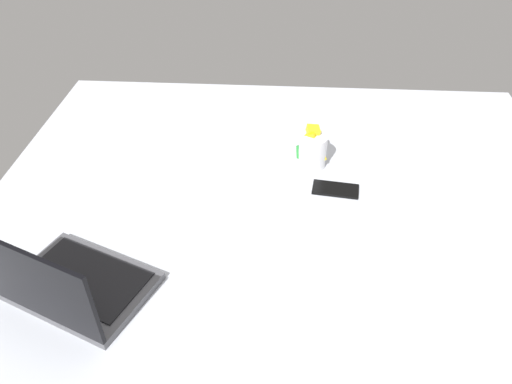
# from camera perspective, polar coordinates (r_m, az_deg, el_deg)

# --- Properties ---
(bed_mattress) EXTENTS (1.80, 1.40, 0.18)m
(bed_mattress) POSITION_cam_1_polar(r_m,az_deg,el_deg) (1.56, 3.46, -2.32)
(bed_mattress) COLOR #B7BCC6
(bed_mattress) RESTS_ON ground
(laptop) EXTENTS (0.39, 0.34, 0.23)m
(laptop) POSITION_cam_1_polar(r_m,az_deg,el_deg) (1.24, -20.96, -10.07)
(laptop) COLOR #4C4C51
(laptop) RESTS_ON bed_mattress
(snack_cup) EXTENTS (0.10, 0.09, 0.13)m
(snack_cup) POSITION_cam_1_polar(r_m,az_deg,el_deg) (1.58, 6.58, 4.93)
(snack_cup) COLOR silver
(snack_cup) RESTS_ON bed_mattress
(cell_phone) EXTENTS (0.15, 0.09, 0.01)m
(cell_phone) POSITION_cam_1_polar(r_m,az_deg,el_deg) (1.51, 9.28, 0.32)
(cell_phone) COLOR black
(cell_phone) RESTS_ON bed_mattress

